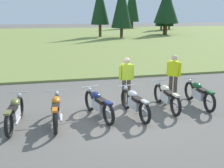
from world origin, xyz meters
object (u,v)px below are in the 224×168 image
(rider_in_hivis_vest, at_px, (126,78))
(motorcycle_british_green, at_px, (199,94))
(motorcycle_olive, at_px, (15,112))
(motorcycle_orange, at_px, (56,110))
(motorcycle_cream, at_px, (166,96))
(rider_near_row_end, at_px, (174,74))
(motorcycle_silver, at_px, (135,103))
(motorcycle_navy, at_px, (98,104))

(rider_in_hivis_vest, bearing_deg, motorcycle_british_green, -18.90)
(motorcycle_olive, xyz_separation_m, motorcycle_orange, (1.17, -0.06, 0.00))
(motorcycle_cream, bearing_deg, rider_near_row_end, 55.42)
(motorcycle_olive, xyz_separation_m, rider_in_hivis_vest, (3.69, 1.33, 0.51))
(motorcycle_olive, xyz_separation_m, motorcycle_silver, (3.60, 0.05, 0.00))
(motorcycle_cream, bearing_deg, motorcycle_orange, -172.15)
(motorcycle_silver, xyz_separation_m, rider_in_hivis_vest, (0.10, 1.28, 0.51))
(motorcycle_orange, bearing_deg, motorcycle_olive, 176.88)
(motorcycle_olive, distance_m, motorcycle_navy, 2.46)
(motorcycle_navy, bearing_deg, rider_near_row_end, 23.14)
(motorcycle_orange, distance_m, motorcycle_navy, 1.31)
(motorcycle_orange, height_order, rider_in_hivis_vest, rider_in_hivis_vest)
(motorcycle_cream, distance_m, rider_near_row_end, 1.40)
(motorcycle_orange, relative_size, motorcycle_silver, 1.00)
(motorcycle_orange, bearing_deg, rider_in_hivis_vest, 28.87)
(motorcycle_olive, relative_size, motorcycle_silver, 1.00)
(motorcycle_orange, relative_size, motorcycle_british_green, 1.00)
(motorcycle_navy, relative_size, motorcycle_british_green, 0.98)
(motorcycle_olive, relative_size, motorcycle_british_green, 1.00)
(rider_in_hivis_vest, bearing_deg, motorcycle_orange, -151.13)
(motorcycle_cream, bearing_deg, motorcycle_navy, -173.55)
(motorcycle_cream, relative_size, motorcycle_british_green, 1.00)
(motorcycle_olive, distance_m, motorcycle_cream, 4.88)
(motorcycle_cream, bearing_deg, motorcycle_british_green, 2.65)
(rider_in_hivis_vest, bearing_deg, motorcycle_olive, -160.20)
(motorcycle_silver, height_order, motorcycle_cream, same)
(motorcycle_silver, relative_size, rider_near_row_end, 1.25)
(motorcycle_silver, relative_size, motorcycle_cream, 1.00)
(motorcycle_silver, distance_m, rider_in_hivis_vest, 1.38)
(motorcycle_british_green, height_order, rider_near_row_end, rider_near_row_end)
(motorcycle_navy, relative_size, rider_near_row_end, 1.23)
(motorcycle_navy, xyz_separation_m, motorcycle_british_green, (3.65, 0.33, 0.00))
(motorcycle_cream, bearing_deg, motorcycle_silver, -162.44)
(rider_near_row_end, bearing_deg, motorcycle_silver, -143.67)
(motorcycle_orange, height_order, rider_near_row_end, rider_near_row_end)
(motorcycle_olive, bearing_deg, rider_near_row_end, 15.15)
(motorcycle_silver, height_order, motorcycle_british_green, same)
(motorcycle_british_green, xyz_separation_m, rider_near_row_end, (-0.51, 1.01, 0.51))
(motorcycle_olive, relative_size, rider_in_hivis_vest, 1.26)
(motorcycle_british_green, height_order, rider_in_hivis_vest, rider_in_hivis_vest)
(motorcycle_olive, height_order, rider_near_row_end, rider_near_row_end)
(motorcycle_orange, xyz_separation_m, motorcycle_silver, (2.43, 0.11, 0.00))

